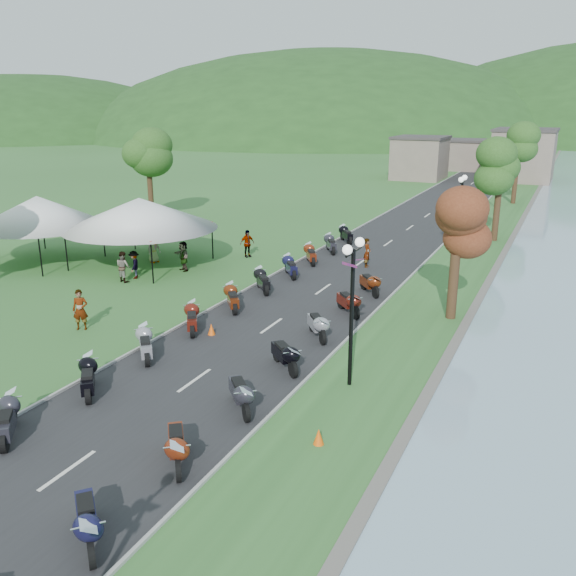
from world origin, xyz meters
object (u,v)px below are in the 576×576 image
at_px(pedestrian_b, 124,281).
at_px(pedestrian_a, 82,329).
at_px(vendor_tent_main, 141,232).
at_px(pedestrian_c, 135,278).

bearing_deg(pedestrian_b, pedestrian_a, 132.50).
distance_m(pedestrian_a, pedestrian_b, 7.29).
xyz_separation_m(vendor_tent_main, pedestrian_b, (1.37, -3.41, -2.00)).
bearing_deg(pedestrian_c, pedestrian_b, -37.47).
bearing_deg(vendor_tent_main, pedestrian_c, -60.42).
height_order(vendor_tent_main, pedestrian_c, vendor_tent_main).
relative_size(vendor_tent_main, pedestrian_c, 3.90).
bearing_deg(pedestrian_c, pedestrian_a, -5.16).
relative_size(vendor_tent_main, pedestrian_a, 3.42).
bearing_deg(pedestrian_c, vendor_tent_main, -178.05).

